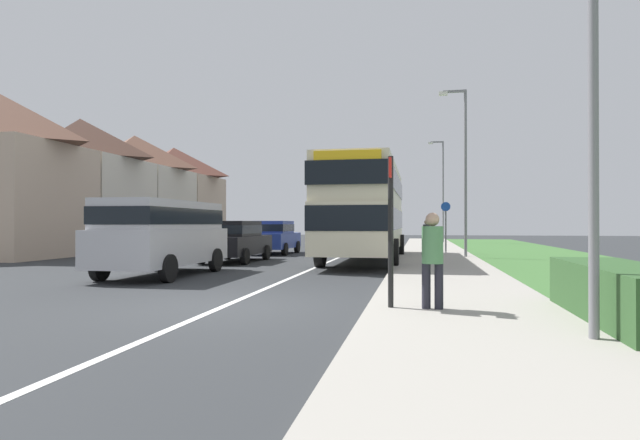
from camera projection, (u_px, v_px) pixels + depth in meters
The scene contains 16 objects.
ground_plane at pixel (224, 306), 9.40m from camera, with size 120.00×120.00×0.00m, color #2D3033.
lane_marking_centre at pixel (313, 269), 17.26m from camera, with size 0.14×60.00×0.01m, color silver.
pavement_near_side at pixel (446, 275), 14.52m from camera, with size 3.20×68.00×0.12m, color #9E998E.
grass_verge_seaward at pixel (614, 279), 13.71m from camera, with size 6.00×68.00×0.08m, color #3D6B33.
roadside_hedge at pixel (624, 297), 7.36m from camera, with size 1.10×3.76×0.90m, color #2D5128.
double_decker_bus at pixel (365, 207), 20.51m from camera, with size 2.80×10.82×3.70m.
parked_van_silver at pixel (163, 231), 14.88m from camera, with size 2.11×5.04×2.13m.
parked_car_black at pixel (235, 239), 20.31m from camera, with size 1.89×4.34×1.59m.
parked_car_blue at pixel (274, 236), 25.59m from camera, with size 1.88×4.04×1.62m.
pedestrian_at_stop at pixel (432, 256), 8.40m from camera, with size 0.34×0.34×1.67m.
pedestrian_walking_away at pixel (427, 234), 24.88m from camera, with size 0.34×0.34×1.67m.
bus_stop_sign at pixel (391, 221), 8.57m from camera, with size 0.09×0.52×2.60m.
cycle_route_sign at pixel (446, 225), 24.78m from camera, with size 0.44×0.08×2.52m.
street_lamp_mid at pixel (463, 161), 21.73m from camera, with size 1.14×0.20×7.08m.
street_lamp_far at pixel (442, 185), 38.77m from camera, with size 1.14×0.20×7.63m.
house_terrace_far_side at pixel (109, 188), 31.28m from camera, with size 6.28×22.14×7.25m.
Camera 1 is at (3.45, -8.93, 1.49)m, focal length 29.32 mm.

